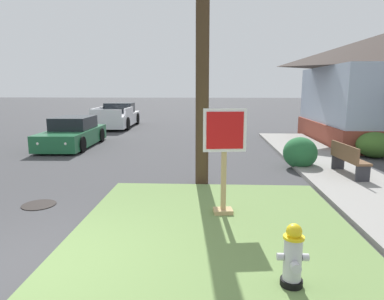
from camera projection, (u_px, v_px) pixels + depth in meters
The scene contains 11 objects.
ground_plane at pixel (38, 270), 4.71m from camera, with size 160.00×160.00×0.00m, color #3D3D3F.
grass_corner_patch at pixel (214, 231), 5.89m from camera, with size 4.81×5.54×0.08m, color #668447.
sidewalk_strip at pixel (339, 174), 9.74m from camera, with size 2.20×16.41×0.12m, color gray.
fire_hydrant at pixel (293, 257), 4.15m from camera, with size 0.38×0.34×0.80m.
stop_sign at pixel (224, 162), 6.44m from camera, with size 0.80×0.32×2.02m.
manhole_cover at pixel (39, 205), 7.31m from camera, with size 0.70×0.70×0.02m, color black.
parked_sedan_green at pixel (73, 134), 14.51m from camera, with size 1.92×4.32×1.25m.
pickup_truck_white at pixel (118, 117), 21.76m from camera, with size 2.25×5.59×1.48m.
street_bench at pixel (348, 158), 9.29m from camera, with size 0.53×1.57×0.85m.
shrub_near_porch at pixel (375, 145), 12.21m from camera, with size 1.27×1.27×0.92m, color #3C6425.
shrub_by_curb at pixel (300, 153), 10.57m from camera, with size 1.03×1.03×0.97m, color #266637.
Camera 1 is at (2.33, -4.22, 2.48)m, focal length 32.08 mm.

